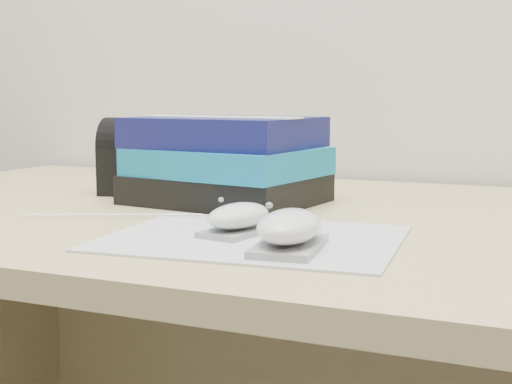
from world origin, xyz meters
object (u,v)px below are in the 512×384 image
at_px(desk, 346,368).
at_px(mouse_front, 289,230).
at_px(pouch, 145,157).
at_px(book_stack, 226,161).
at_px(mouse_rear, 239,218).

xyz_separation_m(desk, mouse_front, (0.02, -0.30, 0.26)).
bearing_deg(pouch, desk, -2.88).
bearing_deg(desk, book_stack, -173.82).
bearing_deg(mouse_front, pouch, 139.20).
relative_size(mouse_front, book_stack, 0.42).
xyz_separation_m(mouse_rear, book_stack, (-0.12, 0.22, 0.04)).
relative_size(desk, book_stack, 5.59).
relative_size(mouse_rear, book_stack, 0.36).
bearing_deg(mouse_front, mouse_rear, 145.41).
bearing_deg(desk, pouch, 177.12).
relative_size(mouse_rear, pouch, 0.70).
distance_m(mouse_front, book_stack, 0.35).
height_order(desk, mouse_front, mouse_front).
xyz_separation_m(desk, pouch, (-0.34, 0.02, 0.29)).
bearing_deg(book_stack, pouch, 167.18).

